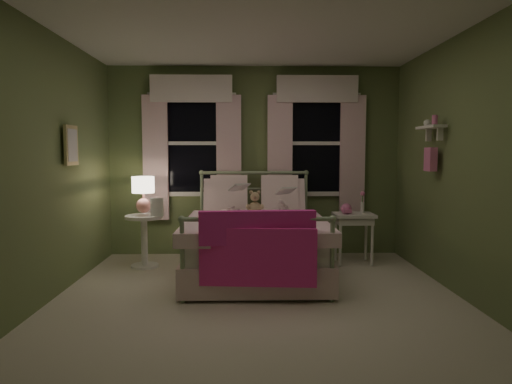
{
  "coord_description": "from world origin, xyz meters",
  "views": [
    {
      "loc": [
        -0.11,
        -4.24,
        1.43
      ],
      "look_at": [
        -0.01,
        0.65,
        1.0
      ],
      "focal_mm": 32.0,
      "sensor_mm": 36.0,
      "label": 1
    }
  ],
  "objects_px": {
    "child_right": "(277,193)",
    "nightstand_right": "(354,221)",
    "bed": "(255,242)",
    "teddy_bear": "(255,205)",
    "table_lamp": "(143,191)",
    "nightstand_left": "(144,234)",
    "child_left": "(232,189)"
  },
  "relations": [
    {
      "from": "child_right",
      "to": "nightstand_right",
      "type": "bearing_deg",
      "value": 173.61
    },
    {
      "from": "child_right",
      "to": "nightstand_right",
      "type": "xyz_separation_m",
      "value": [
        0.99,
        0.06,
        -0.37
      ]
    },
    {
      "from": "bed",
      "to": "teddy_bear",
      "type": "height_order",
      "value": "bed"
    },
    {
      "from": "bed",
      "to": "table_lamp",
      "type": "bearing_deg",
      "value": 164.8
    },
    {
      "from": "nightstand_left",
      "to": "table_lamp",
      "type": "xyz_separation_m",
      "value": [
        0.0,
        0.0,
        0.54
      ]
    },
    {
      "from": "child_right",
      "to": "nightstand_left",
      "type": "height_order",
      "value": "child_right"
    },
    {
      "from": "child_left",
      "to": "table_lamp",
      "type": "height_order",
      "value": "child_left"
    },
    {
      "from": "bed",
      "to": "nightstand_left",
      "type": "bearing_deg",
      "value": 164.8
    },
    {
      "from": "child_right",
      "to": "teddy_bear",
      "type": "relative_size",
      "value": 2.39
    },
    {
      "from": "table_lamp",
      "to": "nightstand_right",
      "type": "distance_m",
      "value": 2.67
    },
    {
      "from": "nightstand_left",
      "to": "table_lamp",
      "type": "distance_m",
      "value": 0.54
    },
    {
      "from": "bed",
      "to": "nightstand_left",
      "type": "distance_m",
      "value": 1.42
    },
    {
      "from": "teddy_bear",
      "to": "bed",
      "type": "bearing_deg",
      "value": -90.0
    },
    {
      "from": "table_lamp",
      "to": "teddy_bear",
      "type": "bearing_deg",
      "value": -4.58
    },
    {
      "from": "nightstand_right",
      "to": "child_right",
      "type": "bearing_deg",
      "value": -176.47
    },
    {
      "from": "table_lamp",
      "to": "child_left",
      "type": "bearing_deg",
      "value": 2.54
    },
    {
      "from": "child_left",
      "to": "child_right",
      "type": "distance_m",
      "value": 0.56
    },
    {
      "from": "child_left",
      "to": "teddy_bear",
      "type": "bearing_deg",
      "value": 129.67
    },
    {
      "from": "child_right",
      "to": "table_lamp",
      "type": "xyz_separation_m",
      "value": [
        -1.65,
        -0.05,
        0.03
      ]
    },
    {
      "from": "nightstand_left",
      "to": "child_right",
      "type": "bearing_deg",
      "value": 1.68
    },
    {
      "from": "nightstand_right",
      "to": "bed",
      "type": "bearing_deg",
      "value": -159.14
    },
    {
      "from": "child_left",
      "to": "teddy_bear",
      "type": "distance_m",
      "value": 0.37
    },
    {
      "from": "teddy_bear",
      "to": "nightstand_right",
      "type": "xyz_separation_m",
      "value": [
        1.27,
        0.22,
        -0.24
      ]
    },
    {
      "from": "child_right",
      "to": "nightstand_right",
      "type": "height_order",
      "value": "child_right"
    },
    {
      "from": "bed",
      "to": "teddy_bear",
      "type": "xyz_separation_m",
      "value": [
        -0.0,
        0.26,
        0.41
      ]
    },
    {
      "from": "bed",
      "to": "teddy_bear",
      "type": "distance_m",
      "value": 0.49
    },
    {
      "from": "bed",
      "to": "child_right",
      "type": "distance_m",
      "value": 0.74
    },
    {
      "from": "teddy_bear",
      "to": "table_lamp",
      "type": "relative_size",
      "value": 0.65
    },
    {
      "from": "child_right",
      "to": "table_lamp",
      "type": "bearing_deg",
      "value": -8.24
    },
    {
      "from": "bed",
      "to": "child_left",
      "type": "relative_size",
      "value": 2.53
    },
    {
      "from": "child_left",
      "to": "nightstand_right",
      "type": "xyz_separation_m",
      "value": [
        1.55,
        0.06,
        -0.42
      ]
    },
    {
      "from": "child_right",
      "to": "teddy_bear",
      "type": "bearing_deg",
      "value": 19.58
    }
  ]
}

